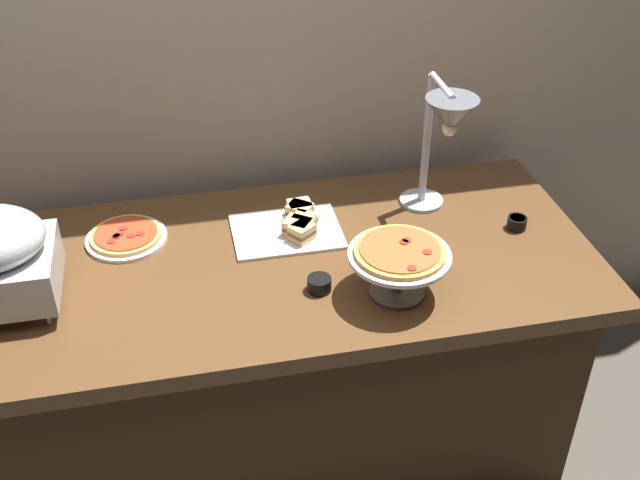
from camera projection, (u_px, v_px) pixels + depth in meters
name	position (u px, v px, depth m)	size (l,w,h in m)	color
ground_plane	(278.00, 437.00, 2.66)	(8.00, 8.00, 0.00)	#4C443D
back_wall	(240.00, 52.00, 2.37)	(4.40, 0.04, 2.40)	tan
buffet_table	(275.00, 355.00, 2.44)	(1.90, 0.84, 0.76)	brown
heat_lamp	(446.00, 125.00, 2.17)	(0.15, 0.32, 0.45)	#B7BABF
pizza_plate_front	(126.00, 237.00, 2.30)	(0.24, 0.24, 0.03)	white
pizza_plate_center	(399.00, 257.00, 2.03)	(0.28, 0.28, 0.15)	#595B60
sandwich_platter	(294.00, 225.00, 2.33)	(0.33, 0.25, 0.06)	white
sauce_cup_near	(319.00, 284.00, 2.10)	(0.07, 0.07, 0.04)	black
sauce_cup_far	(517.00, 222.00, 2.35)	(0.06, 0.06, 0.04)	black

